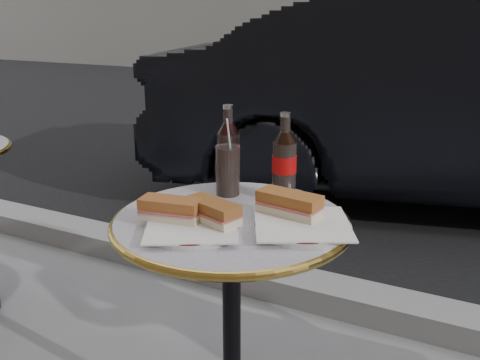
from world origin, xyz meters
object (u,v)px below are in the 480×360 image
at_px(bistro_table, 232,340).
at_px(parked_car, 475,101).
at_px(cola_glass, 228,170).
at_px(cola_bottle_left, 228,146).
at_px(plate_left, 192,229).
at_px(plate_right, 302,227).
at_px(cola_bottle_right, 284,156).

height_order(bistro_table, parked_car, parked_car).
relative_size(cola_glass, parked_car, 0.03).
height_order(bistro_table, cola_bottle_left, cola_bottle_left).
relative_size(bistro_table, cola_bottle_left, 2.94).
distance_m(plate_left, cola_bottle_left, 0.38).
distance_m(plate_right, parked_car, 2.65).
height_order(plate_right, parked_car, parked_car).
xyz_separation_m(bistro_table, cola_bottle_left, (-0.13, 0.23, 0.49)).
bearing_deg(cola_glass, plate_left, -79.18).
xyz_separation_m(plate_left, cola_bottle_left, (-0.09, 0.35, 0.12)).
height_order(bistro_table, plate_left, plate_left).
height_order(plate_left, cola_bottle_left, cola_bottle_left).
bearing_deg(plate_right, plate_left, -150.05).
distance_m(plate_right, cola_bottle_right, 0.26).
relative_size(plate_right, cola_bottle_left, 0.96).
relative_size(bistro_table, parked_car, 0.18).
height_order(bistro_table, plate_right, plate_right).
bearing_deg(cola_bottle_left, plate_right, -34.04).
relative_size(plate_left, cola_glass, 1.58).
bearing_deg(bistro_table, cola_bottle_right, 72.14).
bearing_deg(plate_right, cola_bottle_right, 124.27).
bearing_deg(parked_car, plate_right, 161.15).
xyz_separation_m(bistro_table, cola_bottle_right, (0.06, 0.20, 0.49)).
relative_size(plate_right, parked_car, 0.06).
height_order(plate_left, plate_right, same).
bearing_deg(cola_bottle_left, plate_left, -75.78).
bearing_deg(cola_bottle_right, cola_glass, -166.28).
height_order(cola_bottle_left, parked_car, parked_car).
distance_m(bistro_table, plate_right, 0.42).
bearing_deg(cola_bottle_right, cola_bottle_left, 171.33).
bearing_deg(bistro_table, cola_bottle_left, 119.87).
relative_size(plate_left, plate_right, 0.95).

